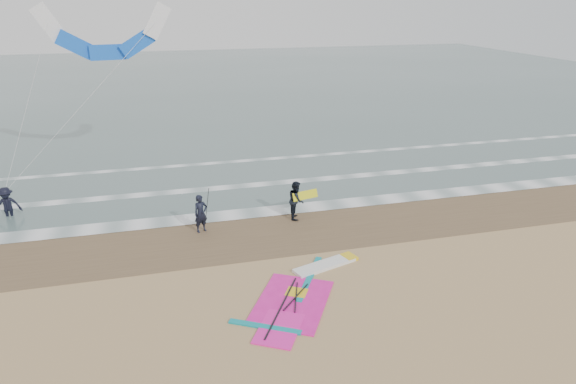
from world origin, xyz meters
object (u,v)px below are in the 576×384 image
object	(u,v)px
person_standing	(201,214)
person_wading	(6,199)
windsurf_rig	(303,291)
surf_kite	(105,37)
person_walking	(296,200)

from	to	relation	value
person_standing	person_wading	distance (m)	9.49
windsurf_rig	person_wading	distance (m)	15.25
windsurf_rig	person_wading	bearing A→B (deg)	139.67
person_wading	surf_kite	size ratio (longest dim) A/B	0.22
person_walking	person_wading	xyz separation A→B (m)	(-13.11, 3.54, 0.01)
person_wading	windsurf_rig	bearing A→B (deg)	-47.49
windsurf_rig	person_wading	world-z (taller)	person_wading
person_walking	surf_kite	bearing A→B (deg)	58.20
person_standing	person_walking	size ratio (longest dim) A/B	0.95
person_standing	surf_kite	distance (m)	11.80
windsurf_rig	person_standing	xyz separation A→B (m)	(-2.95, 5.96, 0.82)
person_standing	windsurf_rig	bearing A→B (deg)	-85.58
person_standing	person_walking	bearing A→B (deg)	-17.28
person_walking	person_wading	size ratio (longest dim) A/B	0.99
windsurf_rig	person_walking	bearing A→B (deg)	76.62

